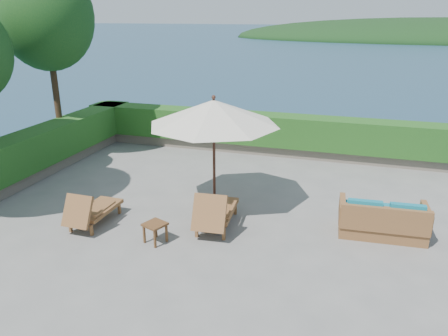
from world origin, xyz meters
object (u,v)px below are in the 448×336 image
(wicker_loveseat, at_px, (382,221))
(lounge_left, at_px, (91,210))
(lounge_right, at_px, (215,211))
(side_table, at_px, (155,227))
(patio_umbrella, at_px, (214,114))

(wicker_loveseat, bearing_deg, lounge_left, -170.68)
(lounge_right, xyz_separation_m, side_table, (-0.99, -0.97, -0.05))
(wicker_loveseat, bearing_deg, lounge_right, -171.65)
(lounge_right, bearing_deg, side_table, -140.41)
(side_table, distance_m, wicker_loveseat, 4.80)
(patio_umbrella, xyz_separation_m, lounge_right, (0.38, -1.09, -1.92))
(patio_umbrella, bearing_deg, lounge_left, -142.58)
(patio_umbrella, height_order, side_table, patio_umbrella)
(patio_umbrella, xyz_separation_m, wicker_loveseat, (3.88, -0.35, -1.99))
(lounge_left, xyz_separation_m, side_table, (1.70, -0.29, -0.01))
(patio_umbrella, distance_m, lounge_left, 3.51)
(lounge_left, bearing_deg, side_table, -9.24)
(patio_umbrella, distance_m, lounge_right, 2.24)
(lounge_right, distance_m, wicker_loveseat, 3.58)
(lounge_right, height_order, wicker_loveseat, lounge_right)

